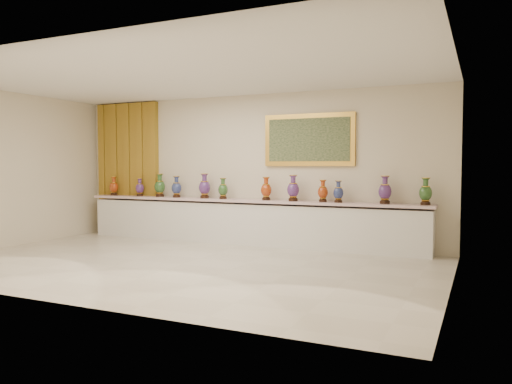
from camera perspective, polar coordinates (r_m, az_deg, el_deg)
ground at (r=8.12m, az=-8.42°, el=-8.18°), size 8.00×8.00×0.00m
room at (r=11.31m, az=-11.69°, el=3.06°), size 8.00×8.00×8.00m
counter at (r=10.01m, az=-1.34°, el=-3.49°), size 7.28×0.48×0.90m
vase_0 at (r=11.75m, az=-15.93°, el=0.56°), size 0.24×0.24×0.43m
vase_1 at (r=11.31m, az=-13.14°, el=0.45°), size 0.22×0.22×0.40m
vase_2 at (r=10.97m, az=-10.94°, el=0.63°), size 0.27×0.27×0.50m
vase_3 at (r=10.70m, az=-9.07°, el=0.48°), size 0.24×0.24×0.45m
vase_4 at (r=10.35m, az=-5.90°, el=0.55°), size 0.25×0.25×0.51m
vase_5 at (r=10.11m, az=-3.79°, el=0.29°), size 0.26×0.26×0.42m
vase_6 at (r=9.72m, az=1.17°, el=0.26°), size 0.25×0.25×0.45m
vase_7 at (r=9.49m, az=4.27°, el=0.30°), size 0.28×0.28×0.50m
vase_8 at (r=9.36m, az=7.65°, el=0.01°), size 0.23×0.23×0.41m
vase_9 at (r=9.23m, az=9.40°, el=-0.08°), size 0.23×0.23×0.40m
vase_10 at (r=9.11m, az=14.52°, el=0.10°), size 0.28×0.28×0.50m
vase_11 at (r=8.99m, az=18.81°, el=-0.08°), size 0.24×0.24×0.47m
label_card at (r=10.82m, az=-10.74°, el=-0.58°), size 0.10×0.06×0.00m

